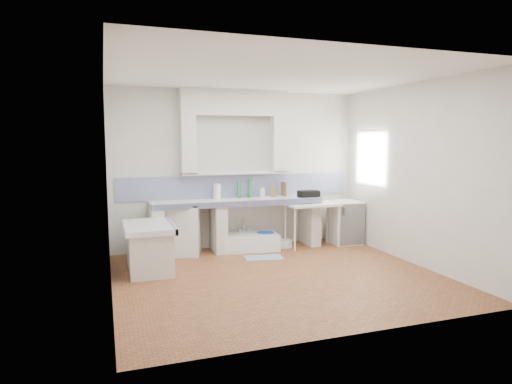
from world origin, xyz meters
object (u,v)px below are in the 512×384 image
object	(u,v)px
side_table	(312,225)
fridge	(345,222)
sink	(247,242)
stove	(182,230)

from	to	relation	value
side_table	fridge	size ratio (longest dim) A/B	1.19
sink	fridge	distance (m)	1.91
stove	fridge	xyz separation A→B (m)	(3.02, -0.19, -0.01)
stove	sink	xyz separation A→B (m)	(1.13, -0.06, -0.29)
sink	side_table	distance (m)	1.21
side_table	fridge	bearing A→B (deg)	3.05
stove	side_table	bearing A→B (deg)	10.79
stove	side_table	world-z (taller)	stove
stove	sink	distance (m)	1.17
stove	sink	size ratio (longest dim) A/B	0.78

